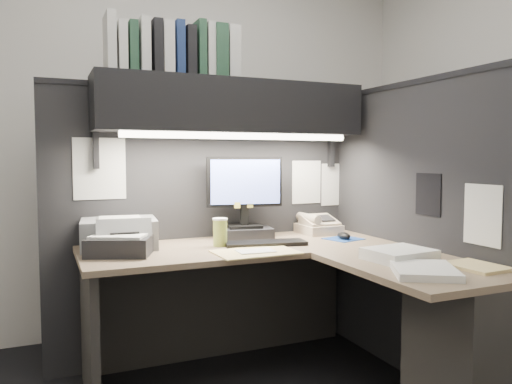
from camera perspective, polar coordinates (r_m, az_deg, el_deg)
wall_back at (r=3.59m, az=-8.89°, el=6.14°), size 3.50×0.04×2.70m
partition_back at (r=3.07m, az=-5.57°, el=-3.75°), size 1.90×0.06×1.60m
partition_right at (r=2.88m, az=17.66°, el=-4.43°), size 0.06×1.50×1.60m
desk at (r=2.49m, az=10.38°, el=-14.06°), size 1.70×1.53×0.73m
overhead_shelf at (r=2.92m, az=-2.77°, el=9.64°), size 1.55×0.34×0.30m
task_light_tube at (r=2.78m, az=-1.73°, el=6.41°), size 1.32×0.04×0.04m
monitor at (r=2.96m, az=-1.33°, el=-1.60°), size 0.45×0.25×0.49m
keyboard at (r=2.75m, az=1.09°, el=-5.87°), size 0.46×0.22×0.02m
mousepad at (r=3.00m, az=9.98°, el=-5.29°), size 0.24×0.22×0.00m
mouse at (r=2.98m, az=10.00°, el=-4.93°), size 0.08×0.11×0.04m
telephone at (r=3.19m, az=7.17°, el=-3.88°), size 0.23×0.24×0.09m
coffee_cup at (r=2.72m, az=-4.12°, el=-4.70°), size 0.10×0.10×0.14m
printer at (r=2.77m, az=-15.39°, el=-4.57°), size 0.42×0.37×0.15m
notebook_stack at (r=2.58m, az=-15.26°, el=-5.92°), size 0.37×0.34×0.09m
open_folder at (r=2.54m, az=-0.04°, el=-6.89°), size 0.42×0.28×0.01m
paper_stack_a at (r=2.45m, az=16.04°, el=-6.88°), size 0.30×0.26×0.05m
paper_stack_b at (r=2.20m, az=18.65°, el=-8.47°), size 0.37×0.39×0.03m
manila_stack at (r=2.40m, az=23.86°, el=-7.78°), size 0.21×0.26×0.01m
binder_row at (r=2.87m, az=-9.25°, el=15.62°), size 0.72×0.25×0.31m
pinned_papers at (r=2.86m, az=4.19°, el=0.80°), size 1.76×1.31×0.51m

